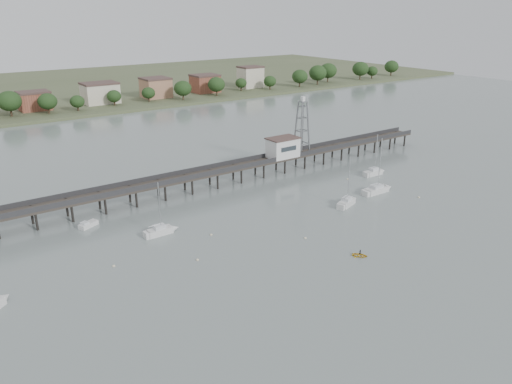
# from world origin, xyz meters

# --- Properties ---
(ground_plane) EXTENTS (500.00, 500.00, 0.00)m
(ground_plane) POSITION_xyz_m (0.00, 0.00, 0.00)
(ground_plane) COLOR slate
(ground_plane) RESTS_ON ground
(pier) EXTENTS (150.00, 5.00, 5.50)m
(pier) POSITION_xyz_m (0.00, 60.00, 3.79)
(pier) COLOR #2D2823
(pier) RESTS_ON ground
(pier_building) EXTENTS (8.40, 5.40, 5.30)m
(pier_building) POSITION_xyz_m (25.00, 60.00, 6.67)
(pier_building) COLOR silver
(pier_building) RESTS_ON ground
(lattice_tower) EXTENTS (3.20, 3.20, 15.50)m
(lattice_tower) POSITION_xyz_m (31.50, 60.00, 11.10)
(lattice_tower) COLOR slate
(lattice_tower) RESTS_ON ground
(sailboat_d) EXTENTS (8.57, 2.57, 14.09)m
(sailboat_d) POSITION_xyz_m (34.20, 33.77, 0.64)
(sailboat_d) COLOR silver
(sailboat_d) RESTS_ON ground
(sailboat_c) EXTENTS (7.30, 4.32, 11.72)m
(sailboat_c) POSITION_xyz_m (22.07, 32.33, 0.65)
(sailboat_c) COLOR silver
(sailboat_c) RESTS_ON ground
(sailboat_b) EXTENTS (6.71, 2.13, 11.16)m
(sailboat_b) POSITION_xyz_m (-18.45, 42.20, 0.65)
(sailboat_b) COLOR silver
(sailboat_b) RESTS_ON ground
(sailboat_e) EXTENTS (6.85, 2.03, 11.44)m
(sailboat_e) POSITION_xyz_m (43.52, 43.43, 0.65)
(sailboat_e) COLOR silver
(sailboat_e) RESTS_ON ground
(white_tender) EXTENTS (4.29, 3.17, 1.54)m
(white_tender) POSITION_xyz_m (-29.59, 53.85, 0.48)
(white_tender) COLOR silver
(white_tender) RESTS_ON ground
(yellow_dinghy) EXTENTS (1.83, 1.66, 2.69)m
(yellow_dinghy) POSITION_xyz_m (5.69, 13.27, 0.00)
(yellow_dinghy) COLOR yellow
(yellow_dinghy) RESTS_ON ground
(dinghy_occupant) EXTENTS (0.72, 1.11, 0.25)m
(dinghy_occupant) POSITION_xyz_m (5.69, 13.27, 0.00)
(dinghy_occupant) COLOR black
(dinghy_occupant) RESTS_ON ground
(mooring_buoys) EXTENTS (70.31, 20.93, 0.39)m
(mooring_buoys) POSITION_xyz_m (2.36, 32.47, 0.08)
(mooring_buoys) COLOR beige
(mooring_buoys) RESTS_ON ground
(far_shore) EXTENTS (500.00, 170.00, 10.40)m
(far_shore) POSITION_xyz_m (0.36, 239.58, 0.95)
(far_shore) COLOR #475133
(far_shore) RESTS_ON ground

